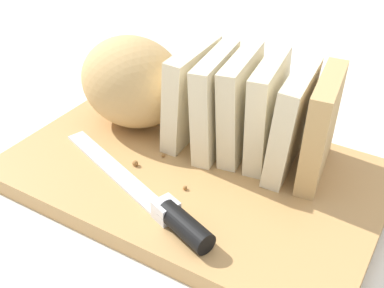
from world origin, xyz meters
name	(u,v)px	position (x,y,z in m)	size (l,w,h in m)	color
ground_plane	(192,182)	(0.00, 0.00, 0.00)	(3.00, 3.00, 0.00)	silver
cutting_board	(192,174)	(0.00, 0.00, 0.01)	(0.39, 0.25, 0.02)	tan
bread_loaf	(188,95)	(-0.04, 0.05, 0.07)	(0.31, 0.13, 0.11)	tan
bread_knife	(163,209)	(0.02, -0.08, 0.03)	(0.23, 0.10, 0.02)	silver
crumb_near_knife	(185,188)	(0.01, -0.04, 0.02)	(0.00, 0.00, 0.00)	#996633
crumb_near_loaf	(256,171)	(0.06, 0.03, 0.02)	(0.00, 0.00, 0.00)	#996633
crumb_stray_left	(135,163)	(-0.05, -0.03, 0.02)	(0.01, 0.01, 0.01)	#996633
crumb_stray_right	(161,157)	(-0.04, 0.00, 0.02)	(0.00, 0.00, 0.00)	#996633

